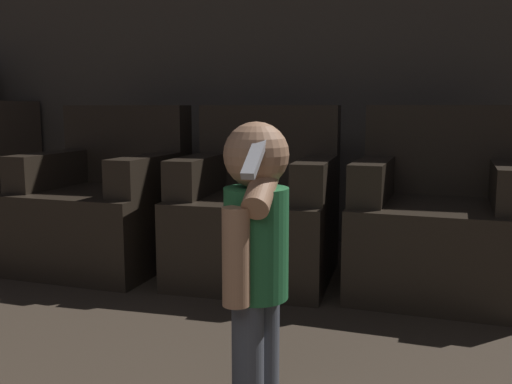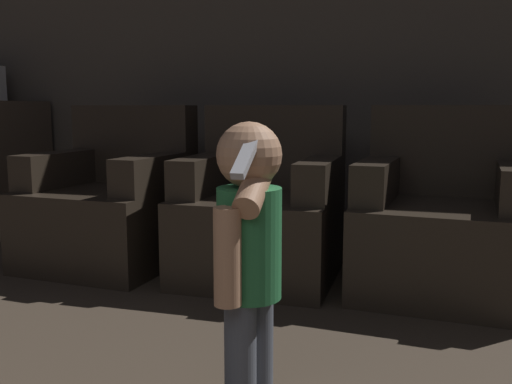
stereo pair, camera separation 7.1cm
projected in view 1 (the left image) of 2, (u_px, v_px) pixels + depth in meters
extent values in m
cube|color=#51493F|center=(319.00, 47.00, 3.76)|extent=(8.40, 0.05, 2.60)
cube|color=black|center=(101.00, 228.00, 3.26)|extent=(0.85, 0.85, 0.45)
cube|color=black|center=(127.00, 144.00, 3.49)|extent=(0.80, 0.22, 0.47)
cube|color=black|center=(52.00, 170.00, 3.32)|extent=(0.21, 0.64, 0.20)
cube|color=black|center=(148.00, 174.00, 3.11)|extent=(0.21, 0.64, 0.20)
cube|color=black|center=(256.00, 237.00, 3.04)|extent=(0.80, 0.80, 0.45)
cube|color=black|center=(269.00, 147.00, 3.27)|extent=(0.79, 0.16, 0.47)
cube|color=black|center=(199.00, 175.00, 3.07)|extent=(0.16, 0.63, 0.20)
cube|color=black|center=(316.00, 178.00, 2.91)|extent=(0.16, 0.63, 0.20)
cube|color=black|center=(436.00, 247.00, 2.81)|extent=(0.86, 0.86, 0.45)
cube|color=black|center=(442.00, 150.00, 3.04)|extent=(0.80, 0.23, 0.47)
cube|color=black|center=(373.00, 179.00, 2.87)|extent=(0.21, 0.65, 0.20)
cube|color=black|center=(510.00, 185.00, 2.66)|extent=(0.21, 0.65, 0.20)
cylinder|color=#474C56|center=(264.00, 346.00, 1.77)|extent=(0.10, 0.10, 0.35)
cylinder|color=#474C56|center=(248.00, 359.00, 1.68)|extent=(0.10, 0.10, 0.35)
cylinder|color=#236638|center=(256.00, 243.00, 1.67)|extent=(0.19, 0.19, 0.33)
sphere|color=#A37556|center=(256.00, 155.00, 1.63)|extent=(0.19, 0.19, 0.19)
cylinder|color=#A37556|center=(236.00, 257.00, 1.57)|extent=(0.08, 0.08, 0.28)
cylinder|color=#A37556|center=(265.00, 178.00, 1.63)|extent=(0.08, 0.28, 0.21)
cube|color=#99999E|center=(255.00, 157.00, 1.51)|extent=(0.04, 0.16, 0.10)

